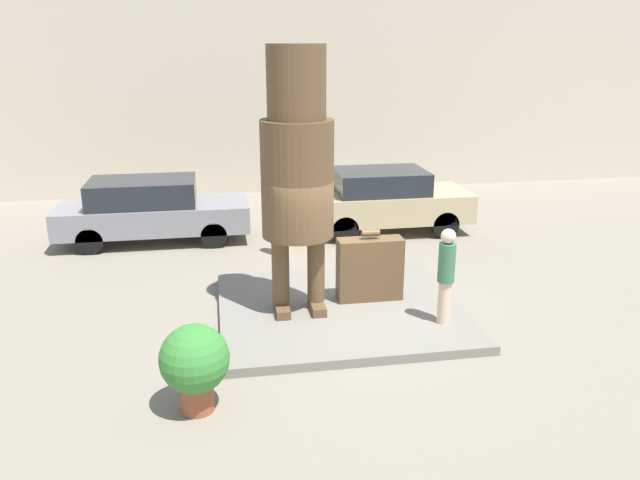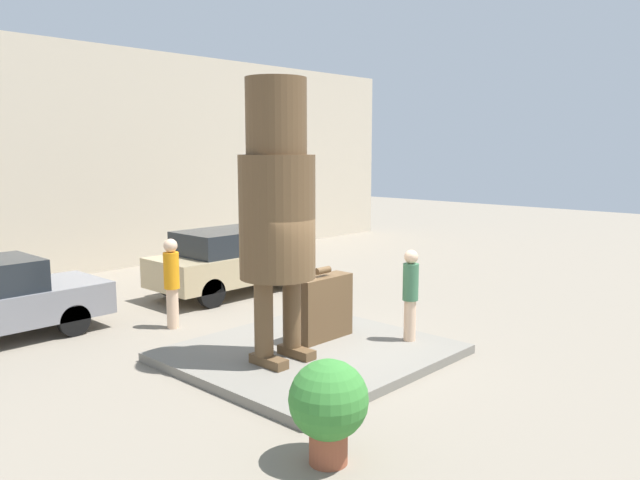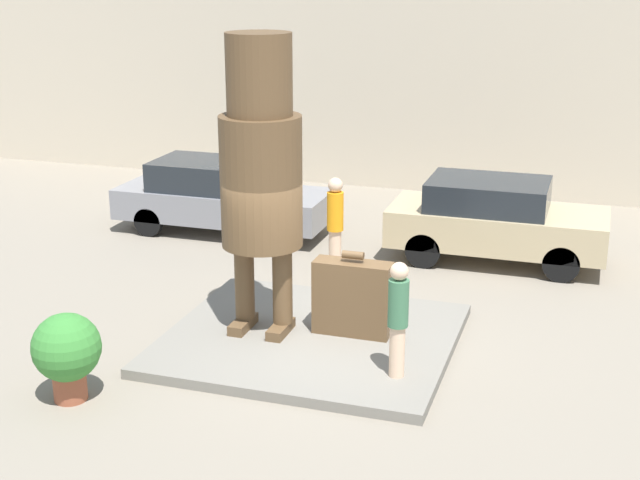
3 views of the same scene
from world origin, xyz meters
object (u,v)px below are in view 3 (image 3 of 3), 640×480
parked_car_tan (495,219)px  planter_pot (67,351)px  tourist (398,315)px  worker_hivis (335,221)px  parked_car_grey (221,195)px  giant_suitcase (353,298)px  statue_figure (261,163)px

parked_car_tan → planter_pot: 8.88m
tourist → worker_hivis: worker_hivis is taller
parked_car_grey → worker_hivis: 3.55m
planter_pot → parked_car_grey: bearing=98.9°
giant_suitcase → planter_pot: size_ratio=1.08×
statue_figure → parked_car_grey: (-2.95, 5.01, -2.00)m
parked_car_grey → planter_pot: bearing=-81.1°
giant_suitcase → parked_car_grey: bearing=132.2°
parked_car_grey → worker_hivis: size_ratio=2.50×
tourist → parked_car_tan: size_ratio=0.40×
statue_figure → giant_suitcase: size_ratio=3.41×
tourist → planter_pot: bearing=-157.0°
parked_car_tan → worker_hivis: worker_hivis is taller
giant_suitcase → worker_hivis: size_ratio=0.73×
parked_car_tan → planter_pot: bearing=-121.7°
giant_suitcase → planter_pot: 4.29m
statue_figure → giant_suitcase: bearing=10.9°
giant_suitcase → worker_hivis: worker_hivis is taller
tourist → giant_suitcase: bearing=128.8°
parked_car_tan → planter_pot: parked_car_tan is taller
tourist → parked_car_tan: bearing=84.4°
parked_car_grey → planter_pot: parked_car_grey is taller
giant_suitcase → statue_figure: bearing=-169.1°
tourist → parked_car_tan: tourist is taller
parked_car_grey → planter_pot: size_ratio=3.72×
statue_figure → worker_hivis: statue_figure is taller
planter_pot → parked_car_tan: bearing=58.3°
statue_figure → planter_pot: bearing=-122.8°
statue_figure → parked_car_grey: statue_figure is taller
giant_suitcase → planter_pot: (-3.10, -2.97, -0.02)m
giant_suitcase → parked_car_tan: 4.85m
giant_suitcase → worker_hivis: 3.27m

